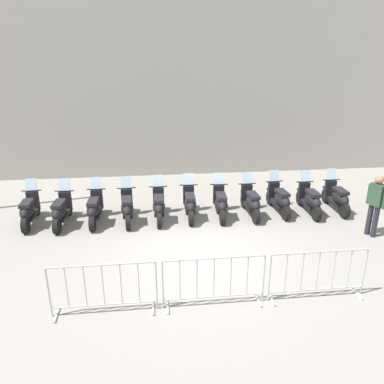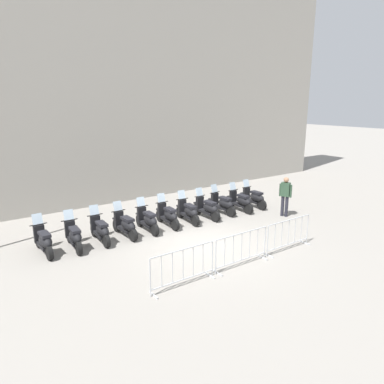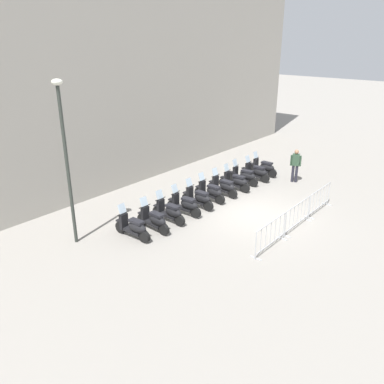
{
  "view_description": "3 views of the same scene",
  "coord_description": "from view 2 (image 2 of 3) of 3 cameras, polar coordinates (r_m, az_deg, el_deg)",
  "views": [
    {
      "loc": [
        -0.84,
        -7.94,
        4.63
      ],
      "look_at": [
        -0.04,
        2.1,
        0.93
      ],
      "focal_mm": 34.42,
      "sensor_mm": 36.0,
      "label": 1
    },
    {
      "loc": [
        -6.51,
        -9.35,
        4.82
      ],
      "look_at": [
        1.29,
        2.75,
        1.15
      ],
      "focal_mm": 33.0,
      "sensor_mm": 36.0,
      "label": 2
    },
    {
      "loc": [
        -12.98,
        -8.12,
        7.02
      ],
      "look_at": [
        -1.48,
        2.26,
        0.88
      ],
      "focal_mm": 36.64,
      "sensor_mm": 36.0,
      "label": 3
    }
  ],
  "objects": [
    {
      "name": "barrier_segment_0",
      "position": [
        9.64,
        -1.45,
        -12.14
      ],
      "size": [
        2.02,
        0.51,
        1.07
      ],
      "color": "#B2B5B7",
      "rests_on": "ground"
    },
    {
      "name": "ground_plane",
      "position": [
        12.37,
        1.91,
        -8.62
      ],
      "size": [
        120.0,
        120.0,
        0.0
      ],
      "primitive_type": "plane",
      "color": "gray"
    },
    {
      "name": "motorcycle_9",
      "position": [
        16.14,
        7.83,
        -1.51
      ],
      "size": [
        0.56,
        1.72,
        1.24
      ],
      "color": "black",
      "rests_on": "ground"
    },
    {
      "name": "barrier_segment_1",
      "position": [
        10.84,
        8.01,
        -9.19
      ],
      "size": [
        2.02,
        0.51,
        1.07
      ],
      "color": "#B2B5B7",
      "rests_on": "ground"
    },
    {
      "name": "motorcycle_2",
      "position": [
        12.87,
        -14.57,
        -6.0
      ],
      "size": [
        0.56,
        1.72,
        1.24
      ],
      "color": "black",
      "rests_on": "ground"
    },
    {
      "name": "motorcycle_7",
      "position": [
        15.0,
        2.48,
        -2.63
      ],
      "size": [
        0.56,
        1.73,
        1.24
      ],
      "color": "black",
      "rests_on": "ground"
    },
    {
      "name": "motorcycle_0",
      "position": [
        12.49,
        -22.83,
        -7.32
      ],
      "size": [
        0.56,
        1.73,
        1.24
      ],
      "color": "black",
      "rests_on": "ground"
    },
    {
      "name": "building_facade",
      "position": [
        18.64,
        -14.01,
        22.6
      ],
      "size": [
        28.07,
        3.42,
        15.27
      ],
      "primitive_type": "cube",
      "rotation": [
        0.0,
        0.0,
        0.04
      ],
      "color": "#9E998E",
      "rests_on": "ground"
    },
    {
      "name": "officer_near_row_end",
      "position": [
        15.66,
        14.84,
        -0.37
      ],
      "size": [
        0.35,
        0.51,
        1.73
      ],
      "color": "#23232D",
      "rests_on": "ground"
    },
    {
      "name": "motorcycle_5",
      "position": [
        14.06,
        -3.88,
        -3.81
      ],
      "size": [
        0.56,
        1.72,
        1.24
      ],
      "color": "black",
      "rests_on": "ground"
    },
    {
      "name": "barrier_segment_2",
      "position": [
        12.28,
        15.31,
        -6.7
      ],
      "size": [
        2.02,
        0.51,
        1.07
      ],
      "color": "#B2B5B7",
      "rests_on": "ground"
    },
    {
      "name": "motorcycle_6",
      "position": [
        14.49,
        -0.59,
        -3.22
      ],
      "size": [
        0.56,
        1.72,
        1.24
      ],
      "color": "black",
      "rests_on": "ground"
    },
    {
      "name": "motorcycle_8",
      "position": [
        15.65,
        4.95,
        -1.94
      ],
      "size": [
        0.57,
        1.73,
        1.24
      ],
      "color": "black",
      "rests_on": "ground"
    },
    {
      "name": "motorcycle_1",
      "position": [
        12.56,
        -18.53,
        -6.81
      ],
      "size": [
        0.56,
        1.72,
        1.24
      ],
      "color": "black",
      "rests_on": "ground"
    },
    {
      "name": "motorcycle_3",
      "position": [
        13.18,
        -10.7,
        -5.28
      ],
      "size": [
        0.57,
        1.73,
        1.24
      ],
      "color": "black",
      "rests_on": "ground"
    },
    {
      "name": "motorcycle_4",
      "position": [
        13.58,
        -7.16,
        -4.55
      ],
      "size": [
        0.56,
        1.72,
        1.24
      ],
      "color": "black",
      "rests_on": "ground"
    },
    {
      "name": "motorcycle_10",
      "position": [
        16.84,
        9.97,
        -0.94
      ],
      "size": [
        0.56,
        1.72,
        1.24
      ],
      "color": "black",
      "rests_on": "ground"
    }
  ]
}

